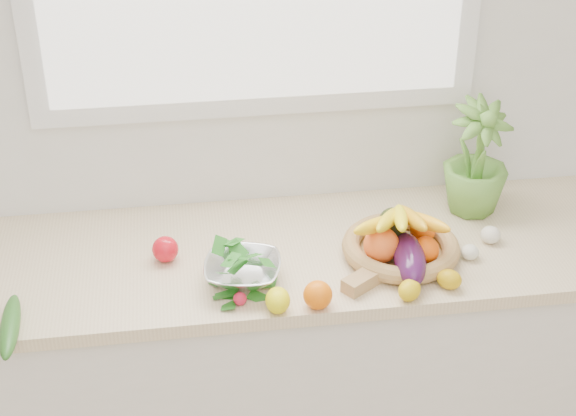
{
  "coord_description": "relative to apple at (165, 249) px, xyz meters",
  "views": [
    {
      "loc": [
        -0.25,
        -0.14,
        2.3
      ],
      "look_at": [
        0.05,
        1.93,
        1.05
      ],
      "focal_mm": 55.0,
      "sensor_mm": 36.0,
      "label": 1
    }
  ],
  "objects": [
    {
      "name": "cucumber",
      "position": [
        -0.39,
        -0.27,
        -0.01
      ],
      "size": [
        0.06,
        0.26,
        0.05
      ],
      "primitive_type": "ellipsoid",
      "rotation": [
        0.0,
        0.0,
        0.03
      ],
      "color": "#2A5719",
      "rests_on": "countertop"
    },
    {
      "name": "orange_loose",
      "position": [
        0.39,
        -0.27,
        0.0
      ],
      "size": [
        0.09,
        0.09,
        0.08
      ],
      "primitive_type": "sphere",
      "rotation": [
        0.0,
        0.0,
        0.26
      ],
      "color": "orange",
      "rests_on": "countertop"
    },
    {
      "name": "eggplant",
      "position": [
        0.66,
        -0.16,
        0.01
      ],
      "size": [
        0.12,
        0.24,
        0.09
      ],
      "primitive_type": "ellipsoid",
      "rotation": [
        0.0,
        0.0,
        -0.14
      ],
      "color": "#3A103E",
      "rests_on": "countertop"
    },
    {
      "name": "garlic_c",
      "position": [
        0.73,
        -0.04,
        -0.01
      ],
      "size": [
        0.06,
        0.06,
        0.05
      ],
      "primitive_type": "ellipsoid",
      "rotation": [
        0.0,
        0.0,
        0.12
      ],
      "color": "beige",
      "rests_on": "countertop"
    },
    {
      "name": "apple",
      "position": [
        0.0,
        0.0,
        0.0
      ],
      "size": [
        0.09,
        0.09,
        0.07
      ],
      "primitive_type": "sphere",
      "rotation": [
        0.0,
        0.0,
        -0.24
      ],
      "color": "red",
      "rests_on": "countertop"
    },
    {
      "name": "lemon_a",
      "position": [
        0.28,
        -0.27,
        -0.0
      ],
      "size": [
        0.08,
        0.09,
        0.06
      ],
      "primitive_type": "ellipsoid",
      "rotation": [
        0.0,
        0.0,
        -0.14
      ],
      "color": "yellow",
      "rests_on": "countertop"
    },
    {
      "name": "lemon_c",
      "position": [
        0.75,
        -0.24,
        -0.01
      ],
      "size": [
        0.09,
        0.08,
        0.05
      ],
      "primitive_type": "ellipsoid",
      "rotation": [
        0.0,
        0.0,
        0.98
      ],
      "color": "#CF9F0B",
      "rests_on": "countertop"
    },
    {
      "name": "radish",
      "position": [
        0.19,
        -0.23,
        -0.02
      ],
      "size": [
        0.04,
        0.04,
        0.04
      ],
      "primitive_type": "sphere",
      "rotation": [
        0.0,
        0.0,
        0.02
      ],
      "color": "red",
      "rests_on": "countertop"
    },
    {
      "name": "ginger",
      "position": [
        0.52,
        -0.2,
        -0.02
      ],
      "size": [
        0.13,
        0.11,
        0.04
      ],
      "primitive_type": "cube",
      "rotation": [
        0.0,
        0.0,
        0.61
      ],
      "color": "tan",
      "rests_on": "countertop"
    },
    {
      "name": "lemon_b",
      "position": [
        0.63,
        -0.27,
        -0.01
      ],
      "size": [
        0.09,
        0.09,
        0.06
      ],
      "primitive_type": "ellipsoid",
      "rotation": [
        0.0,
        0.0,
        -0.71
      ],
      "color": "gold",
      "rests_on": "countertop"
    },
    {
      "name": "colander_with_spinach",
      "position": [
        0.2,
        -0.14,
        0.02
      ],
      "size": [
        0.24,
        0.24,
        0.11
      ],
      "color": "silver",
      "rests_on": "countertop"
    },
    {
      "name": "garlic_b",
      "position": [
        0.93,
        -0.04,
        -0.01
      ],
      "size": [
        0.07,
        0.07,
        0.05
      ],
      "primitive_type": "ellipsoid",
      "rotation": [
        0.0,
        0.0,
        -0.24
      ],
      "color": "beige",
      "rests_on": "countertop"
    },
    {
      "name": "back_wall",
      "position": [
        0.3,
        0.31,
        0.41
      ],
      "size": [
        4.5,
        0.02,
        2.7
      ],
      "primitive_type": "cube",
      "color": "white",
      "rests_on": "ground"
    },
    {
      "name": "countertop",
      "position": [
        0.3,
        0.01,
        -0.06
      ],
      "size": [
        2.24,
        0.62,
        0.04
      ],
      "primitive_type": "cube",
      "color": "beige",
      "rests_on": "counter_cabinet"
    },
    {
      "name": "counter_cabinet",
      "position": [
        0.3,
        0.01,
        -0.51
      ],
      "size": [
        2.2,
        0.58,
        0.86
      ],
      "primitive_type": "cube",
      "color": "silver",
      "rests_on": "ground"
    },
    {
      "name": "potted_herb",
      "position": [
        0.94,
        0.15,
        0.14
      ],
      "size": [
        0.25,
        0.25,
        0.35
      ],
      "primitive_type": "imported",
      "rotation": [
        0.0,
        0.0,
        0.36
      ],
      "color": "#619C39",
      "rests_on": "countertop"
    },
    {
      "name": "fruit_basket",
      "position": [
        0.66,
        -0.07,
        0.01
      ],
      "size": [
        0.4,
        0.4,
        0.18
      ],
      "color": "tan",
      "rests_on": "countertop"
    },
    {
      "name": "garlic_a",
      "position": [
        0.85,
        -0.11,
        -0.02
      ],
      "size": [
        0.07,
        0.07,
        0.04
      ],
      "primitive_type": "ellipsoid",
      "rotation": [
        0.0,
        0.0,
        0.4
      ],
      "color": "silver",
      "rests_on": "countertop"
    }
  ]
}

